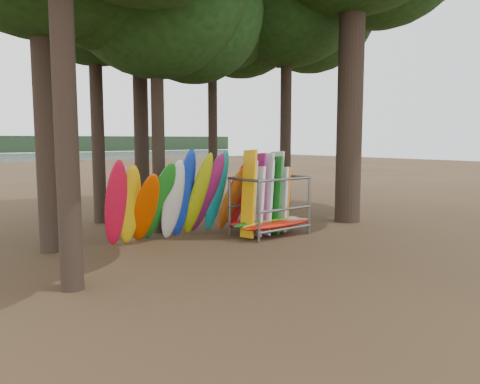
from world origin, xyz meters
TOP-DOWN VIEW (x-y plane):
  - ground at (0.00, 0.00)m, footprint 120.00×120.00m
  - kayak_row at (-1.79, 1.90)m, footprint 5.33×1.98m
  - storage_rack at (0.73, 0.60)m, footprint 2.99×1.50m

SIDE VIEW (x-z plane):
  - ground at x=0.00m, z-range 0.00..0.00m
  - storage_rack at x=0.73m, z-range -0.50..2.38m
  - kayak_row at x=-1.79m, z-range -0.21..2.82m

